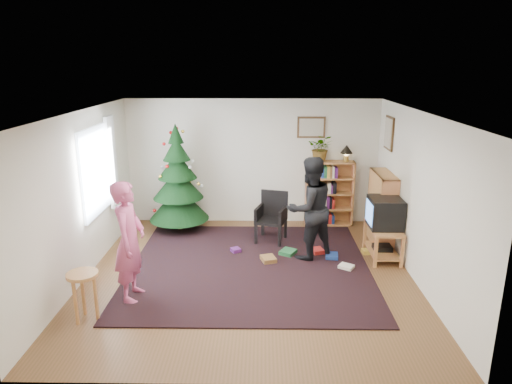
{
  "coord_description": "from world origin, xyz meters",
  "views": [
    {
      "loc": [
        0.2,
        -6.45,
        3.19
      ],
      "look_at": [
        0.09,
        0.83,
        1.1
      ],
      "focal_mm": 32.0,
      "sensor_mm": 36.0,
      "label": 1
    }
  ],
  "objects_px": {
    "picture_right": "(389,133)",
    "christmas_tree": "(178,187)",
    "stool": "(83,284)",
    "armchair": "(271,215)",
    "bookshelf_right": "(382,208)",
    "person_by_chair": "(310,209)",
    "potted_plant": "(321,148)",
    "table_lamp": "(347,150)",
    "person_standing": "(129,241)",
    "bookshelf_back": "(329,192)",
    "crt_tv": "(385,213)",
    "picture_back": "(311,127)",
    "tv_stand": "(383,239)"
  },
  "relations": [
    {
      "from": "picture_back",
      "to": "person_by_chair",
      "type": "xyz_separation_m",
      "value": [
        -0.17,
        -1.79,
        -1.09
      ]
    },
    {
      "from": "picture_right",
      "to": "person_by_chair",
      "type": "height_order",
      "value": "picture_right"
    },
    {
      "from": "potted_plant",
      "to": "christmas_tree",
      "type": "bearing_deg",
      "value": -172.71
    },
    {
      "from": "armchair",
      "to": "christmas_tree",
      "type": "bearing_deg",
      "value": -179.83
    },
    {
      "from": "armchair",
      "to": "potted_plant",
      "type": "height_order",
      "value": "potted_plant"
    },
    {
      "from": "picture_right",
      "to": "person_standing",
      "type": "relative_size",
      "value": 0.36
    },
    {
      "from": "picture_right",
      "to": "stool",
      "type": "relative_size",
      "value": 0.92
    },
    {
      "from": "picture_right",
      "to": "armchair",
      "type": "bearing_deg",
      "value": -172.28
    },
    {
      "from": "tv_stand",
      "to": "person_by_chair",
      "type": "relative_size",
      "value": 0.5
    },
    {
      "from": "christmas_tree",
      "to": "tv_stand",
      "type": "height_order",
      "value": "christmas_tree"
    },
    {
      "from": "bookshelf_back",
      "to": "person_by_chair",
      "type": "xyz_separation_m",
      "value": [
        -0.56,
        -1.66,
        0.2
      ]
    },
    {
      "from": "bookshelf_right",
      "to": "person_standing",
      "type": "xyz_separation_m",
      "value": [
        -3.94,
        -2.08,
        0.18
      ]
    },
    {
      "from": "bookshelf_right",
      "to": "potted_plant",
      "type": "height_order",
      "value": "potted_plant"
    },
    {
      "from": "bookshelf_back",
      "to": "potted_plant",
      "type": "relative_size",
      "value": 2.45
    },
    {
      "from": "crt_tv",
      "to": "christmas_tree",
      "type": "bearing_deg",
      "value": 160.43
    },
    {
      "from": "picture_right",
      "to": "christmas_tree",
      "type": "relative_size",
      "value": 0.29
    },
    {
      "from": "christmas_tree",
      "to": "bookshelf_back",
      "type": "xyz_separation_m",
      "value": [
        2.96,
        0.35,
        -0.21
      ]
    },
    {
      "from": "bookshelf_right",
      "to": "person_by_chair",
      "type": "distance_m",
      "value": 1.53
    },
    {
      "from": "crt_tv",
      "to": "armchair",
      "type": "relative_size",
      "value": 0.62
    },
    {
      "from": "christmas_tree",
      "to": "potted_plant",
      "type": "bearing_deg",
      "value": 7.29
    },
    {
      "from": "person_standing",
      "to": "potted_plant",
      "type": "bearing_deg",
      "value": -41.88
    },
    {
      "from": "picture_right",
      "to": "table_lamp",
      "type": "bearing_deg",
      "value": 137.24
    },
    {
      "from": "stool",
      "to": "person_by_chair",
      "type": "xyz_separation_m",
      "value": [
        3.03,
        1.98,
        0.36
      ]
    },
    {
      "from": "tv_stand",
      "to": "picture_right",
      "type": "bearing_deg",
      "value": 76.45
    },
    {
      "from": "bookshelf_right",
      "to": "crt_tv",
      "type": "relative_size",
      "value": 2.3
    },
    {
      "from": "tv_stand",
      "to": "person_standing",
      "type": "xyz_separation_m",
      "value": [
        -3.82,
        -1.42,
        0.52
      ]
    },
    {
      "from": "crt_tv",
      "to": "person_standing",
      "type": "bearing_deg",
      "value": -159.64
    },
    {
      "from": "bookshelf_back",
      "to": "person_by_chair",
      "type": "distance_m",
      "value": 1.76
    },
    {
      "from": "christmas_tree",
      "to": "person_standing",
      "type": "distance_m",
      "value": 2.72
    },
    {
      "from": "stool",
      "to": "armchair",
      "type": "bearing_deg",
      "value": 48.85
    },
    {
      "from": "picture_back",
      "to": "picture_right",
      "type": "xyz_separation_m",
      "value": [
        1.33,
        -0.73,
        0.0
      ]
    },
    {
      "from": "stool",
      "to": "person_standing",
      "type": "bearing_deg",
      "value": 51.66
    },
    {
      "from": "tv_stand",
      "to": "table_lamp",
      "type": "height_order",
      "value": "table_lamp"
    },
    {
      "from": "armchair",
      "to": "stool",
      "type": "height_order",
      "value": "armchair"
    },
    {
      "from": "picture_back",
      "to": "bookshelf_right",
      "type": "distance_m",
      "value": 2.08
    },
    {
      "from": "picture_back",
      "to": "tv_stand",
      "type": "bearing_deg",
      "value": -59.03
    },
    {
      "from": "picture_back",
      "to": "christmas_tree",
      "type": "distance_m",
      "value": 2.83
    },
    {
      "from": "picture_back",
      "to": "table_lamp",
      "type": "relative_size",
      "value": 1.68
    },
    {
      "from": "bookshelf_back",
      "to": "table_lamp",
      "type": "bearing_deg",
      "value": 0.0
    },
    {
      "from": "crt_tv",
      "to": "stool",
      "type": "xyz_separation_m",
      "value": [
        -4.27,
        -1.99,
        -0.29
      ]
    },
    {
      "from": "crt_tv",
      "to": "person_by_chair",
      "type": "distance_m",
      "value": 1.24
    },
    {
      "from": "tv_stand",
      "to": "table_lamp",
      "type": "xyz_separation_m",
      "value": [
        -0.38,
        1.65,
        1.2
      ]
    },
    {
      "from": "tv_stand",
      "to": "person_by_chair",
      "type": "height_order",
      "value": "person_by_chair"
    },
    {
      "from": "bookshelf_right",
      "to": "person_by_chair",
      "type": "relative_size",
      "value": 0.75
    },
    {
      "from": "crt_tv",
      "to": "armchair",
      "type": "xyz_separation_m",
      "value": [
        -1.86,
        0.77,
        -0.31
      ]
    },
    {
      "from": "picture_right",
      "to": "stool",
      "type": "xyz_separation_m",
      "value": [
        -4.53,
        -3.04,
        -1.45
      ]
    },
    {
      "from": "person_standing",
      "to": "potted_plant",
      "type": "xyz_separation_m",
      "value": [
        2.94,
        3.07,
        0.72
      ]
    },
    {
      "from": "potted_plant",
      "to": "table_lamp",
      "type": "xyz_separation_m",
      "value": [
        0.5,
        0.0,
        -0.04
      ]
    },
    {
      "from": "stool",
      "to": "person_by_chair",
      "type": "distance_m",
      "value": 3.63
    },
    {
      "from": "picture_right",
      "to": "crt_tv",
      "type": "height_order",
      "value": "picture_right"
    }
  ]
}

